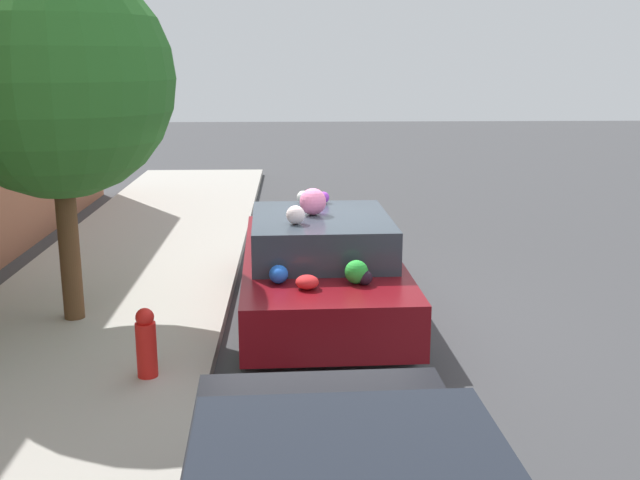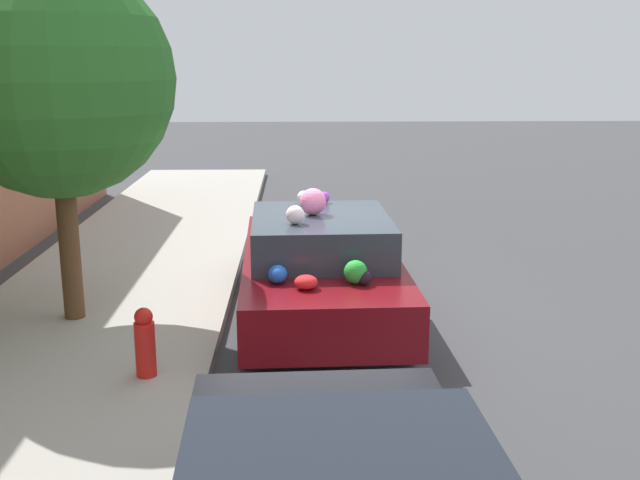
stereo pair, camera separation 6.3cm
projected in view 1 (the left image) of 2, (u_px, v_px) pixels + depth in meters
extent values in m
plane|color=#424244|center=(314.00, 319.00, 9.40)|extent=(60.00, 60.00, 0.00)
cube|color=#B2ADA3|center=(97.00, 316.00, 9.28)|extent=(24.00, 3.20, 0.15)
cylinder|color=brown|center=(69.00, 242.00, 8.79)|extent=(0.24, 0.24, 1.87)
sphere|color=#2D7228|center=(55.00, 79.00, 8.35)|extent=(2.68, 2.68, 2.68)
cylinder|color=red|center=(147.00, 350.00, 7.29)|extent=(0.20, 0.20, 0.55)
sphere|color=red|center=(145.00, 317.00, 7.21)|extent=(0.18, 0.18, 0.18)
cube|color=maroon|center=(320.00, 274.00, 9.26)|extent=(4.40, 1.98, 0.59)
cube|color=#333D47|center=(321.00, 236.00, 8.97)|extent=(2.00, 1.69, 0.48)
cylinder|color=black|center=(253.00, 269.00, 10.58)|extent=(0.58, 0.20, 0.58)
cylinder|color=black|center=(373.00, 267.00, 10.69)|extent=(0.58, 0.20, 0.58)
cylinder|color=black|center=(249.00, 338.00, 7.97)|extent=(0.58, 0.20, 0.58)
cylinder|color=black|center=(407.00, 334.00, 8.09)|extent=(0.58, 0.20, 0.58)
sphere|color=black|center=(365.00, 278.00, 7.82)|extent=(0.20, 0.20, 0.16)
sphere|color=purple|center=(323.00, 197.00, 9.68)|extent=(0.21, 0.21, 0.15)
sphere|color=brown|center=(310.00, 214.00, 10.89)|extent=(0.29, 0.29, 0.21)
sphere|color=pink|center=(313.00, 202.00, 8.94)|extent=(0.42, 0.42, 0.32)
ellipsoid|color=white|center=(291.00, 212.00, 10.95)|extent=(0.38, 0.37, 0.25)
sphere|color=green|center=(356.00, 272.00, 7.86)|extent=(0.28, 0.28, 0.25)
ellipsoid|color=blue|center=(279.00, 274.00, 7.88)|extent=(0.26, 0.22, 0.19)
sphere|color=white|center=(295.00, 215.00, 8.45)|extent=(0.26, 0.26, 0.21)
ellipsoid|color=red|center=(307.00, 282.00, 7.68)|extent=(0.34, 0.34, 0.15)
sphere|color=white|center=(303.00, 197.00, 9.67)|extent=(0.18, 0.18, 0.16)
sphere|color=pink|center=(360.00, 214.00, 11.02)|extent=(0.18, 0.18, 0.14)
sphere|color=blue|center=(270.00, 219.00, 10.47)|extent=(0.35, 0.35, 0.25)
ellipsoid|color=pink|center=(352.00, 223.00, 10.43)|extent=(0.20, 0.19, 0.14)
ellipsoid|color=olive|center=(281.00, 228.00, 10.18)|extent=(0.27, 0.23, 0.12)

